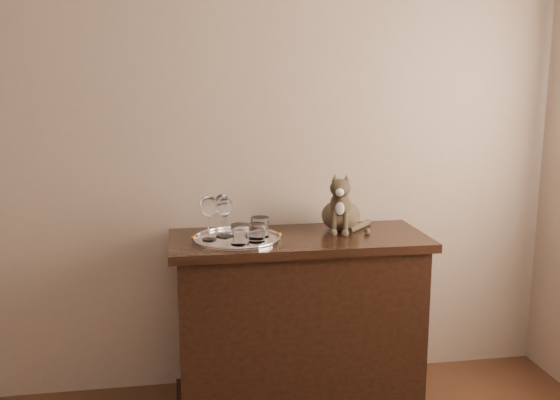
% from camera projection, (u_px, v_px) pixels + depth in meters
% --- Properties ---
extents(wall_back, '(4.00, 0.10, 2.70)m').
position_uv_depth(wall_back, '(165.00, 125.00, 3.01)').
color(wall_back, tan).
rests_on(wall_back, ground).
extents(sideboard, '(1.20, 0.50, 0.85)m').
position_uv_depth(sideboard, '(298.00, 322.00, 2.99)').
color(sideboard, black).
rests_on(sideboard, ground).
extents(tray, '(0.40, 0.40, 0.01)m').
position_uv_depth(tray, '(237.00, 239.00, 2.83)').
color(tray, white).
rests_on(tray, sideboard).
extents(wine_glass_a, '(0.07, 0.07, 0.20)m').
position_uv_depth(wine_glass_a, '(222.00, 215.00, 2.86)').
color(wine_glass_a, white).
rests_on(wine_glass_a, tray).
extents(wine_glass_b, '(0.07, 0.07, 0.17)m').
position_uv_depth(wine_glass_b, '(226.00, 216.00, 2.90)').
color(wine_glass_b, white).
rests_on(wine_glass_b, tray).
extents(wine_glass_c, '(0.08, 0.08, 0.21)m').
position_uv_depth(wine_glass_c, '(209.00, 217.00, 2.79)').
color(wine_glass_c, white).
rests_on(wine_glass_c, tray).
extents(wine_glass_d, '(0.07, 0.07, 0.18)m').
position_uv_depth(wine_glass_d, '(225.00, 218.00, 2.84)').
color(wine_glass_d, white).
rests_on(wine_glass_d, tray).
extents(tumbler_a, '(0.07, 0.07, 0.08)m').
position_uv_depth(tumbler_a, '(257.00, 233.00, 2.76)').
color(tumbler_a, silver).
rests_on(tumbler_a, tray).
extents(tumbler_b, '(0.08, 0.08, 0.09)m').
position_uv_depth(tumbler_b, '(240.00, 234.00, 2.72)').
color(tumbler_b, silver).
rests_on(tumbler_b, tray).
extents(tumbler_c, '(0.08, 0.08, 0.09)m').
position_uv_depth(tumbler_c, '(260.00, 227.00, 2.85)').
color(tumbler_c, silver).
rests_on(tumbler_c, tray).
extents(cat, '(0.35, 0.34, 0.29)m').
position_uv_depth(cat, '(341.00, 201.00, 3.00)').
color(cat, '#48392B').
rests_on(cat, sideboard).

